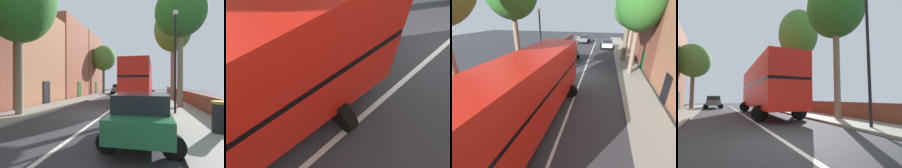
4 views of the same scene
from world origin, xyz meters
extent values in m
plane|color=#333338|center=(0.00, 0.00, 0.00)|extent=(84.00, 84.00, 0.00)
cube|color=silver|center=(0.00, 0.00, 0.00)|extent=(0.16, 54.00, 0.01)
cube|color=gray|center=(-4.90, 0.00, 0.06)|extent=(2.60, 60.00, 0.12)
cube|color=gray|center=(4.90, 0.00, 0.06)|extent=(2.60, 60.00, 0.12)
cube|color=beige|center=(-8.50, -20.00, 4.34)|extent=(4.00, 7.68, 8.67)
cube|color=#194C23|center=(-6.47, -20.00, 1.05)|extent=(0.08, 1.10, 2.10)
cube|color=brown|center=(-8.50, -12.00, 4.94)|extent=(4.00, 7.68, 9.87)
cube|color=black|center=(-6.47, -12.00, 1.05)|extent=(0.08, 1.10, 2.10)
cube|color=brown|center=(-8.50, -4.00, 4.97)|extent=(4.00, 7.68, 9.94)
cube|color=#194C23|center=(-6.47, -4.00, 1.05)|extent=(0.08, 1.10, 2.10)
cube|color=black|center=(-6.47, 4.00, 1.05)|extent=(0.08, 1.10, 2.10)
cube|color=brown|center=(6.45, 0.00, 0.57)|extent=(0.36, 54.00, 1.14)
cube|color=red|center=(1.70, 8.79, 1.55)|extent=(2.93, 11.58, 1.70)
cube|color=black|center=(1.70, 8.79, 2.48)|extent=(2.96, 11.47, 0.16)
cube|color=red|center=(1.70, 8.79, 3.31)|extent=(2.93, 11.58, 1.50)
cylinder|color=black|center=(0.27, 4.94, 0.50)|extent=(1.01, 0.34, 1.00)
cylinder|color=black|center=(2.83, 4.84, 0.50)|extent=(1.01, 0.34, 1.00)
cube|color=#1E6038|center=(2.50, -4.75, 0.79)|extent=(1.84, 4.46, 0.62)
cube|color=black|center=(2.49, -4.97, 1.37)|extent=(1.65, 2.47, 0.53)
cylinder|color=black|center=(1.64, -3.35, 0.32)|extent=(0.64, 0.23, 0.64)
cylinder|color=black|center=(3.42, -3.40, 0.32)|extent=(0.64, 0.23, 0.64)
cylinder|color=black|center=(1.58, -6.10, 0.32)|extent=(0.64, 0.23, 0.64)
cylinder|color=black|center=(3.36, -6.14, 0.32)|extent=(0.64, 0.23, 0.64)
cube|color=silver|center=(-2.50, -14.98, 0.78)|extent=(1.85, 4.12, 0.60)
cube|color=black|center=(-2.50, -15.18, 1.32)|extent=(1.70, 2.27, 0.49)
cylinder|color=black|center=(-3.44, -13.70, 0.32)|extent=(0.64, 0.22, 0.64)
cylinder|color=black|center=(-1.56, -13.70, 0.32)|extent=(0.64, 0.22, 0.64)
cylinder|color=black|center=(-3.44, -16.25, 0.32)|extent=(0.64, 0.22, 0.64)
cylinder|color=black|center=(-1.56, -16.26, 0.32)|extent=(0.64, 0.22, 0.64)
cube|color=slate|center=(2.50, -20.32, 0.81)|extent=(1.82, 4.40, 0.66)
cube|color=black|center=(2.50, -20.54, 1.39)|extent=(1.65, 2.43, 0.50)
cylinder|color=black|center=(1.58, -18.98, 0.32)|extent=(0.64, 0.23, 0.64)
cylinder|color=black|center=(3.37, -18.95, 0.32)|extent=(0.64, 0.23, 0.64)
cylinder|color=black|center=(1.63, -21.69, 0.32)|extent=(0.64, 0.23, 0.64)
cylinder|color=black|center=(3.42, -21.66, 0.32)|extent=(0.64, 0.23, 0.64)
cylinder|color=#7A6B56|center=(5.24, 9.73, 3.47)|extent=(0.41, 0.41, 6.70)
cylinder|color=brown|center=(-4.58, -6.79, 2.85)|extent=(0.63, 0.63, 5.47)
ellipsoid|color=#387F33|center=(-4.58, -6.79, 6.51)|extent=(3.71, 3.71, 4.20)
cylinder|color=#7A6B56|center=(5.09, 3.77, 3.33)|extent=(0.42, 0.42, 6.41)
cylinder|color=#7A6B56|center=(-4.82, -1.64, 3.09)|extent=(0.47, 0.47, 5.95)
cylinder|color=black|center=(4.30, 0.60, 3.12)|extent=(0.14, 0.14, 6.00)
sphere|color=silver|center=(4.30, 0.60, 6.27)|extent=(0.32, 0.32, 0.32)
cylinder|color=black|center=(5.30, -3.66, 0.66)|extent=(0.52, 0.52, 1.08)
cylinder|color=olive|center=(5.30, -3.66, 1.25)|extent=(0.55, 0.55, 0.10)
camera|label=1|loc=(2.73, -11.05, 2.00)|focal=29.10mm
camera|label=2|loc=(-1.62, 6.78, 5.95)|focal=34.82mm
camera|label=3|loc=(-1.79, 15.41, 5.95)|focal=24.79mm
camera|label=4|loc=(-2.06, -4.80, 1.43)|focal=26.47mm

